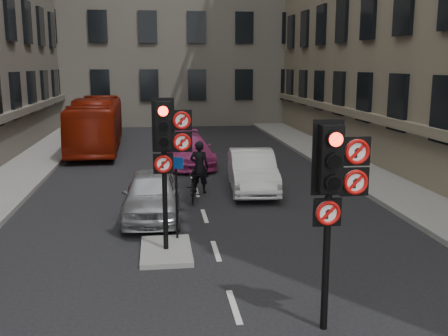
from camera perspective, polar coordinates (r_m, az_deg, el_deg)
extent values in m
cube|color=gray|center=(21.26, 16.53, -1.09)|extent=(3.00, 50.00, 0.16)
cube|color=gray|center=(12.75, -6.32, -8.95)|extent=(1.20, 2.00, 0.12)
cylinder|color=black|center=(9.04, 11.04, -10.02)|extent=(0.12, 0.12, 2.40)
cube|color=black|center=(8.57, 11.48, 0.97)|extent=(0.36, 0.28, 1.10)
cube|color=black|center=(8.69, 11.20, 1.12)|extent=(0.52, 0.03, 1.25)
cylinder|color=#FF1407|center=(8.28, 12.11, 3.05)|extent=(0.22, 0.01, 0.22)
cylinder|color=black|center=(8.34, 12.01, 0.67)|extent=(0.22, 0.01, 0.22)
cylinder|color=black|center=(8.41, 11.92, -1.68)|extent=(0.22, 0.01, 0.22)
cube|color=black|center=(8.67, 14.18, 1.78)|extent=(0.47, 0.05, 0.47)
cylinder|color=white|center=(8.64, 14.28, 1.73)|extent=(0.41, 0.02, 0.41)
torus|color=#BF0C0A|center=(8.62, 14.31, 1.72)|extent=(0.41, 0.06, 0.41)
cube|color=#BF0C0A|center=(8.62, 14.32, 1.71)|extent=(0.25, 0.01, 0.25)
cube|color=black|center=(8.77, 14.02, -1.45)|extent=(0.47, 0.05, 0.47)
cylinder|color=white|center=(8.73, 14.12, -1.51)|extent=(0.41, 0.02, 0.41)
torus|color=#BF0C0A|center=(8.72, 14.15, -1.53)|extent=(0.41, 0.06, 0.41)
cube|color=#BF0C0A|center=(8.71, 14.17, -1.54)|extent=(0.25, 0.01, 0.25)
cube|color=black|center=(8.74, 11.17, -4.75)|extent=(0.47, 0.05, 0.47)
cylinder|color=white|center=(8.70, 11.25, -4.82)|extent=(0.41, 0.02, 0.41)
torus|color=#BF0C0A|center=(8.69, 11.28, -4.84)|extent=(0.41, 0.06, 0.41)
cube|color=#BF0C0A|center=(8.68, 11.29, -4.85)|extent=(0.25, 0.01, 0.25)
cylinder|color=black|center=(12.38, -6.44, -3.46)|extent=(0.12, 0.12, 2.40)
cube|color=black|center=(12.05, -6.63, 4.61)|extent=(0.36, 0.28, 1.10)
cube|color=black|center=(12.18, -6.64, 4.68)|extent=(0.52, 0.03, 1.25)
cylinder|color=#FF1407|center=(11.78, -6.65, 6.17)|extent=(0.22, 0.02, 0.22)
cylinder|color=black|center=(11.81, -6.61, 4.47)|extent=(0.22, 0.02, 0.22)
cylinder|color=black|center=(11.86, -6.57, 2.79)|extent=(0.22, 0.02, 0.22)
cube|color=black|center=(12.03, -4.63, 5.21)|extent=(0.47, 0.05, 0.47)
cylinder|color=white|center=(11.99, -4.62, 5.19)|extent=(0.41, 0.02, 0.41)
torus|color=#BF0C0A|center=(11.98, -4.62, 5.18)|extent=(0.41, 0.06, 0.41)
cube|color=#BF0C0A|center=(11.97, -4.62, 5.18)|extent=(0.25, 0.02, 0.25)
cube|color=black|center=(12.10, -4.59, 2.86)|extent=(0.47, 0.05, 0.47)
cylinder|color=white|center=(12.06, -4.58, 2.83)|extent=(0.41, 0.02, 0.41)
torus|color=#BF0C0A|center=(12.04, -4.58, 2.82)|extent=(0.41, 0.06, 0.41)
cube|color=#BF0C0A|center=(12.04, -4.58, 2.81)|extent=(0.25, 0.02, 0.25)
cube|color=black|center=(12.17, -6.63, 0.48)|extent=(0.47, 0.05, 0.47)
cylinder|color=white|center=(12.13, -6.62, 0.44)|extent=(0.41, 0.02, 0.41)
torus|color=#BF0C0A|center=(12.11, -6.62, 0.43)|extent=(0.41, 0.06, 0.41)
cube|color=#BF0C0A|center=(12.11, -6.62, 0.42)|extent=(0.25, 0.02, 0.25)
imported|color=#A8AAB0|center=(15.52, -7.87, -2.87)|extent=(1.79, 4.13, 1.39)
imported|color=silver|center=(18.66, 3.08, -0.30)|extent=(1.87, 4.49, 1.44)
imported|color=#C13883|center=(23.44, -3.97, 1.99)|extent=(2.37, 4.94, 1.39)
imported|color=maroon|center=(28.47, -13.72, 4.67)|extent=(2.56, 9.80, 2.71)
imported|color=black|center=(17.27, -3.37, -1.99)|extent=(0.63, 1.71, 1.00)
imported|color=black|center=(18.31, -2.70, 0.11)|extent=(0.78, 0.63, 1.84)
cylinder|color=black|center=(13.15, -5.18, -3.35)|extent=(0.06, 0.06, 2.05)
cube|color=navy|center=(12.90, -5.24, 0.55)|extent=(0.35, 0.15, 0.29)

